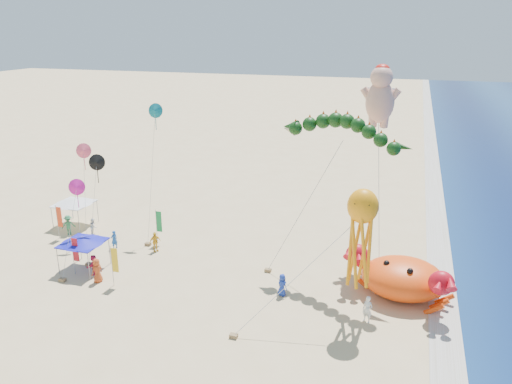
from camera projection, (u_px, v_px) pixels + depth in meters
The scene contains 11 objects.
ground at pixel (273, 285), 37.29m from camera, with size 320.00×320.00×0.00m, color #D1B784.
foam_strip at pixel (443, 311), 33.87m from camera, with size 320.00×320.00×0.00m, color silver.
crab_inflatable at pixel (403, 277), 35.23m from camera, with size 7.91×6.82×3.47m.
dragon_kite at pixel (341, 134), 35.52m from camera, with size 9.98×4.11×12.13m.
cherub_kite at pixel (380, 95), 38.56m from camera, with size 2.74×7.15×15.68m.
octopus_kite at pixel (361, 231), 31.05m from camera, with size 8.14×5.52×9.02m.
canopy_blue at pixel (82, 241), 39.03m from camera, with size 3.33×3.33×2.71m.
canopy_white at pixel (74, 202), 47.69m from camera, with size 3.53×3.53×2.71m.
feather_flags at pixel (102, 236), 40.85m from camera, with size 10.17×7.85×3.20m.
beachgoers at pixel (129, 251), 40.90m from camera, with size 28.88×8.61×1.89m.
small_kites at pixel (103, 163), 41.20m from camera, with size 6.60×11.15×12.04m.
Camera 1 is at (8.73, -32.02, 18.42)m, focal length 35.00 mm.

